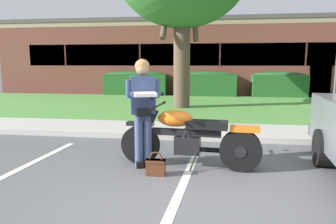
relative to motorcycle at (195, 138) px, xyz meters
name	(u,v)px	position (x,y,z in m)	size (l,w,h in m)	color
ground_plane	(194,203)	(0.08, -1.29, -0.48)	(140.00, 140.00, 0.00)	#565659
curb_strip	(203,138)	(0.08, 1.78, -0.42)	(60.00, 0.20, 0.12)	#B7B2A8
concrete_walk	(204,130)	(0.08, 2.63, -0.44)	(60.00, 1.50, 0.08)	#B7B2A8
grass_lawn	(207,106)	(0.08, 6.93, -0.45)	(60.00, 7.11, 0.06)	#518E3D
stall_stripe_1	(179,195)	(-0.13, -1.09, -0.48)	(0.12, 4.40, 0.01)	silver
motorcycle	(195,138)	(0.00, 0.00, 0.00)	(2.24, 0.82, 1.18)	black
rider_person	(143,104)	(-0.81, -0.07, 0.53)	(0.55, 0.65, 1.70)	black
handbag	(156,166)	(-0.54, -0.44, -0.34)	(0.28, 0.13, 0.36)	#562D19
hedge_left	(136,83)	(-3.62, 10.74, 0.17)	(3.16, 0.90, 1.24)	#235623
hedge_center_left	(205,83)	(-0.10, 10.74, 0.17)	(3.01, 0.90, 1.24)	#235623
hedge_center_right	(279,84)	(3.41, 10.74, 0.17)	(2.53, 0.90, 1.24)	#235623
brick_building	(218,58)	(0.59, 15.88, 1.50)	(24.18, 9.70, 3.96)	brown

